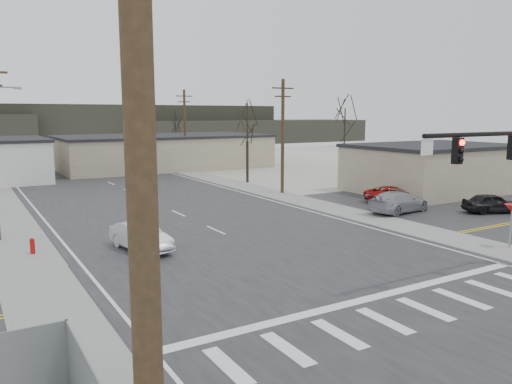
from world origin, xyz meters
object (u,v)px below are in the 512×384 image
fire_hydrant (32,246)px  sedan_crossing (141,236)px  car_parked_silver (398,202)px  car_far_a (97,165)px  car_parked_dark_b (427,185)px  car_parked_dark_a (492,203)px  car_parked_red (394,194)px  car_far_b (59,156)px

fire_hydrant → sedan_crossing: size_ratio=0.20×
sedan_crossing → car_parked_silver: 18.98m
sedan_crossing → car_parked_silver: (18.98, 0.42, 0.03)m
car_far_a → car_parked_dark_b: bearing=142.6°
fire_hydrant → car_parked_dark_a: car_parked_dark_a is taller
car_parked_red → car_parked_dark_b: 5.78m
sedan_crossing → car_far_b: bearing=74.0°
car_parked_dark_a → car_parked_dark_b: car_parked_dark_b is taller
sedan_crossing → car_parked_dark_b: (27.38, 4.99, 0.07)m
car_parked_red → car_far_b: bearing=34.2°
car_parked_dark_b → car_far_b: bearing=9.0°
sedan_crossing → car_far_b: sedan_crossing is taller
fire_hydrant → car_far_a: size_ratio=0.16×
car_far_a → car_parked_red: (15.28, -33.72, -0.17)m
car_parked_red → car_parked_silver: car_parked_silver is taller
fire_hydrant → car_parked_red: car_parked_red is taller
car_parked_red → fire_hydrant: bearing=109.9°
sedan_crossing → car_parked_red: (21.78, 3.57, -0.09)m
car_far_b → sedan_crossing: bearing=-104.0°
fire_hydrant → car_parked_dark_b: car_parked_dark_b is taller
sedan_crossing → fire_hydrant: bearing=146.6°
car_far_a → car_parked_red: bearing=134.1°
car_far_b → car_parked_dark_a: car_parked_dark_a is taller
car_parked_dark_a → car_parked_silver: car_parked_silver is taller
sedan_crossing → car_far_b: (5.22, 55.76, -0.08)m
fire_hydrant → car_far_a: (11.41, 35.24, 0.39)m
car_parked_dark_a → fire_hydrant: bearing=104.6°
car_far_b → car_parked_red: size_ratio=0.82×
car_parked_red → car_parked_silver: (-2.80, -3.15, 0.12)m
car_parked_red → car_far_a: bearing=41.0°
fire_hydrant → car_parked_dark_a: bearing=-10.0°
fire_hydrant → car_far_a: bearing=72.1°
car_far_a → car_far_b: size_ratio=1.47×
car_far_b → car_parked_red: (16.56, -52.20, -0.01)m
fire_hydrant → sedan_crossing: sedan_crossing is taller
car_parked_red → car_parked_dark_b: (5.60, 1.42, 0.16)m
fire_hydrant → car_far_b: bearing=79.3°
car_far_b → car_parked_dark_a: size_ratio=0.92×
car_far_a → car_far_b: car_far_a is taller
sedan_crossing → car_parked_red: 22.07m
car_far_a → car_parked_dark_a: size_ratio=1.35×
sedan_crossing → car_parked_dark_b: car_parked_dark_b is taller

